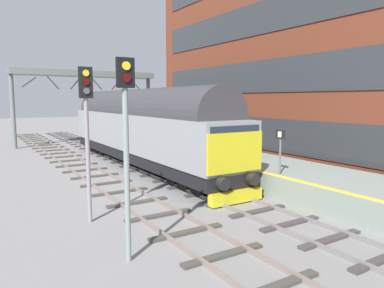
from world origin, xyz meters
The scene contains 11 objects.
ground_plane centered at (0.00, 0.00, 0.00)m, with size 140.00×140.00×0.00m, color gray.
track_main centered at (0.00, 0.00, 0.06)m, with size 2.50×60.00×0.15m.
track_adjacent_west centered at (-3.27, 0.00, 0.06)m, with size 2.50×60.00×0.15m.
station_platform centered at (3.60, 0.00, 0.50)m, with size 4.00×44.00×1.01m.
station_building centered at (9.09, -2.43, 7.06)m, with size 4.69×32.42×14.12m.
diesel_locomotive centered at (0.00, 4.28, 2.48)m, with size 2.74×18.59×4.68m.
signal_post_near centered at (-5.47, -7.38, 3.11)m, with size 0.44×0.22×5.06m.
signal_post_mid centered at (-5.47, -3.96, 3.24)m, with size 0.44×0.22×5.10m.
platform_number_sign centered at (2.04, -5.15, 2.23)m, with size 0.10×0.44×1.83m.
waiting_passenger centered at (3.85, 0.35, 1.99)m, with size 0.44×0.48×1.64m.
overhead_footbridge centered at (0.41, 17.12, 5.96)m, with size 12.57×2.00×6.57m.
Camera 1 is at (-8.65, -15.53, 4.08)m, focal length 33.37 mm.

